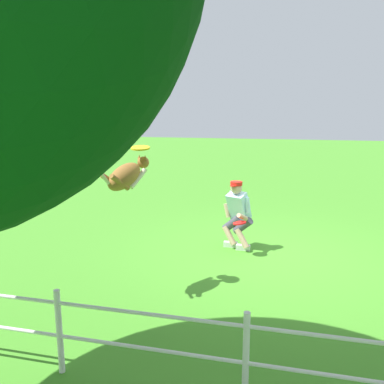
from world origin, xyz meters
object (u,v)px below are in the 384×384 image
Objects in this scene: dog at (126,176)px; frisbee_held at (240,223)px; frisbee_flying at (140,148)px; person at (238,213)px.

frisbee_held is at bearing -16.36° from dog.
frisbee_flying is at bearing 52.48° from frisbee_held.
person is 5.41× the size of frisbee_held.
person is 0.40m from frisbee_held.
frisbee_flying is (-0.13, -0.22, 0.36)m from dog.
dog is (1.26, 2.18, 0.99)m from person.
frisbee_held is at bearing -127.52° from frisbee_flying.
dog is at bearing -4.71° from person.
person reaches higher than frisbee_held.
frisbee_flying is (1.13, 1.97, 1.35)m from person.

